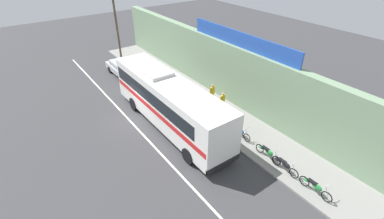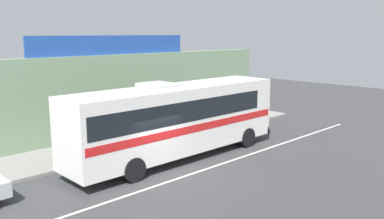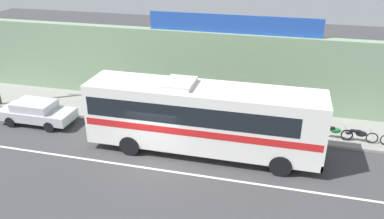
% 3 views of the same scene
% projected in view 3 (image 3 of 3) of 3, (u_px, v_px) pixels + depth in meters
% --- Properties ---
extents(ground_plane, '(70.00, 70.00, 0.00)m').
position_uv_depth(ground_plane, '(153.00, 159.00, 18.92)').
color(ground_plane, '#3A3A3D').
extents(sidewalk_slab, '(30.00, 3.60, 0.14)m').
position_uv_depth(sidewalk_slab, '(181.00, 114.00, 23.46)').
color(sidewalk_slab, gray).
rests_on(sidewalk_slab, ground_plane).
extents(storefront_facade, '(30.00, 0.70, 4.80)m').
position_uv_depth(storefront_facade, '(190.00, 68.00, 24.37)').
color(storefront_facade, gray).
rests_on(storefront_facade, ground_plane).
extents(storefront_billboard, '(10.37, 0.12, 1.10)m').
position_uv_depth(storefront_billboard, '(233.00, 24.00, 22.53)').
color(storefront_billboard, '#234CAD').
rests_on(storefront_billboard, storefront_facade).
extents(road_center_stripe, '(30.00, 0.14, 0.01)m').
position_uv_depth(road_center_stripe, '(147.00, 168.00, 18.21)').
color(road_center_stripe, silver).
rests_on(road_center_stripe, ground_plane).
extents(intercity_bus, '(11.66, 2.61, 3.78)m').
position_uv_depth(intercity_bus, '(201.00, 115.00, 18.75)').
color(intercity_bus, white).
rests_on(intercity_bus, ground_plane).
extents(parked_car, '(4.39, 1.83, 1.37)m').
position_uv_depth(parked_car, '(37.00, 112.00, 22.25)').
color(parked_car, '#B7BABF').
rests_on(parked_car, ground_plane).
extents(motorcycle_purple, '(1.93, 0.56, 0.94)m').
position_uv_depth(motorcycle_purple, '(285.00, 125.00, 21.11)').
color(motorcycle_purple, black).
rests_on(motorcycle_purple, sidewalk_slab).
extents(motorcycle_red, '(1.87, 0.56, 0.94)m').
position_uv_depth(motorcycle_red, '(359.00, 135.00, 20.07)').
color(motorcycle_red, black).
rests_on(motorcycle_red, sidewalk_slab).
extents(motorcycle_green, '(1.95, 0.56, 0.94)m').
position_uv_depth(motorcycle_green, '(333.00, 131.00, 20.42)').
color(motorcycle_green, black).
rests_on(motorcycle_green, sidewalk_slab).
extents(pedestrian_far_right, '(0.30, 0.48, 1.74)m').
position_uv_depth(pedestrian_far_right, '(211.00, 99.00, 22.98)').
color(pedestrian_far_right, navy).
rests_on(pedestrian_far_right, sidewalk_slab).
extents(pedestrian_near_shop, '(0.30, 0.48, 1.62)m').
position_uv_depth(pedestrian_near_shop, '(233.00, 102.00, 22.64)').
color(pedestrian_near_shop, navy).
rests_on(pedestrian_near_shop, sidewalk_slab).
extents(pedestrian_far_left, '(0.30, 0.48, 1.61)m').
position_uv_depth(pedestrian_far_left, '(233.00, 110.00, 21.70)').
color(pedestrian_far_left, brown).
rests_on(pedestrian_far_left, sidewalk_slab).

